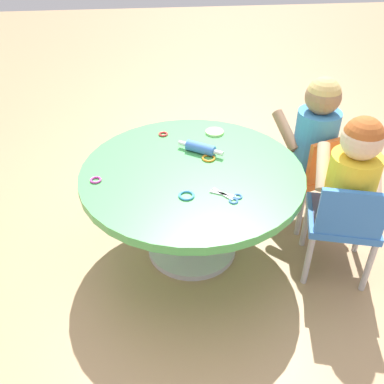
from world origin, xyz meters
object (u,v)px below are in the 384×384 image
Objects in this scene: child_chair_left at (343,221)px; seated_child_right at (317,128)px; child_chair_right at (314,170)px; craft_table at (192,188)px; craft_scissors at (230,197)px; seated_child_left at (353,173)px; rolling_pin at (201,148)px.

seated_child_right is at bearing 0.84° from child_chair_left.
child_chair_right is at bearing -160.47° from seated_child_right.
craft_table is 0.70m from seated_child_right.
craft_scissors is at bearing 128.25° from child_chair_right.
seated_child_right reaches higher than child_chair_right.
seated_child_left is 0.41m from seated_child_right.
seated_child_left is 0.53m from craft_scissors.
craft_table is at bearing 159.48° from rolling_pin.
child_chair_left is (-0.22, -0.65, -0.07)m from craft_table.
craft_table is 1.96× the size of seated_child_left.
craft_scissors is (0.00, 0.51, 0.17)m from child_chair_left.
seated_child_right reaches higher than craft_scissors.
craft_scissors is at bearing 89.87° from child_chair_left.
rolling_pin is (0.36, 0.59, 0.19)m from child_chair_left.
craft_table is at bearing 109.96° from seated_child_right.
child_chair_left is 0.72m from rolling_pin.
rolling_pin is at bearing 58.36° from child_chair_left.
child_chair_right is 0.63m from rolling_pin.
seated_child_left is at bearing -15.57° from child_chair_left.
rolling_pin is (-0.08, 0.58, -0.03)m from seated_child_right.
craft_table is at bearing 71.50° from child_chair_left.
seated_child_right is at bearing -48.54° from craft_scissors.
rolling_pin is (-0.05, 0.60, 0.19)m from child_chair_right.
child_chair_right reaches higher than craft_scissors.
child_chair_left and child_chair_right have the same top height.
craft_table is 0.70m from seated_child_left.
seated_child_right is at bearing 2.41° from seated_child_left.
child_chair_left is 1.05× the size of seated_child_right.
craft_scissors is (-0.45, 0.51, -0.05)m from seated_child_right.
seated_child_left reaches higher than child_chair_right.
child_chair_right is at bearing -0.95° from child_chair_left.
seated_child_right is at bearing -81.78° from rolling_pin.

